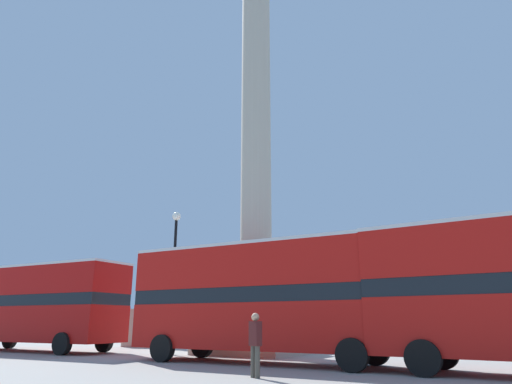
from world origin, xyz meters
TOP-DOWN VIEW (x-y plane):
  - ground_plane at (0.00, 0.00)m, footprint 200.00×200.00m
  - monument_column at (0.00, 0.00)m, footprint 4.53×4.53m
  - bus_b at (-10.78, -4.29)m, footprint 10.55×3.38m
  - bus_c at (2.92, -4.29)m, footprint 10.66×3.07m
  - equestrian_statue at (-8.91, 2.51)m, footprint 3.33×2.61m
  - street_lamp at (-3.13, -2.49)m, footprint 0.42×0.42m
  - pedestrian_near_lamp at (4.83, -8.12)m, footprint 0.48×0.38m

SIDE VIEW (x-z plane):
  - ground_plane at x=0.00m, z-range 0.00..0.00m
  - pedestrian_near_lamp at x=4.83m, z-range 0.10..1.81m
  - equestrian_statue at x=-8.91m, z-range -1.26..4.23m
  - bus_b at x=-10.78m, z-range 0.23..4.53m
  - bus_c at x=2.92m, z-range 0.23..4.56m
  - street_lamp at x=-3.13m, z-range 0.40..7.13m
  - monument_column at x=0.00m, z-range -3.59..19.12m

